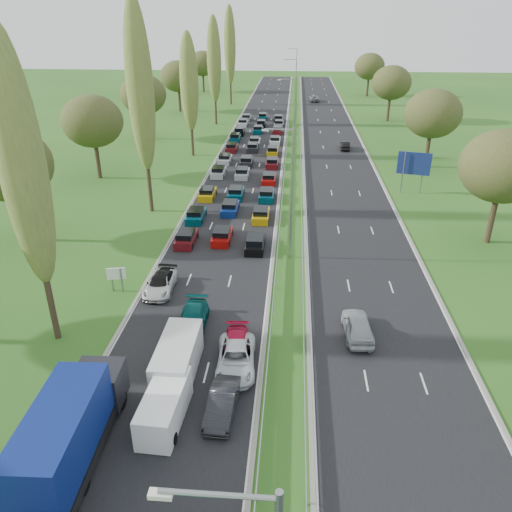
# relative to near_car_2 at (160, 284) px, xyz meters

# --- Properties ---
(ground) EXTENTS (260.00, 260.00, 0.00)m
(ground) POSITION_rel_near_car_2_xyz_m (10.42, 44.09, -0.68)
(ground) COLOR #28561B
(ground) RESTS_ON ground
(near_carriageway) EXTENTS (10.50, 215.00, 0.04)m
(near_carriageway) POSITION_rel_near_car_2_xyz_m (3.67, 46.59, -0.68)
(near_carriageway) COLOR black
(near_carriageway) RESTS_ON ground
(far_carriageway) EXTENTS (10.50, 215.00, 0.04)m
(far_carriageway) POSITION_rel_near_car_2_xyz_m (17.17, 46.59, -0.68)
(far_carriageway) COLOR black
(far_carriageway) RESTS_ON ground
(central_reservation) EXTENTS (2.36, 215.00, 0.32)m
(central_reservation) POSITION_rel_near_car_2_xyz_m (10.42, 46.59, -0.13)
(central_reservation) COLOR gray
(central_reservation) RESTS_ON ground
(lamp_columns) EXTENTS (0.18, 140.18, 12.00)m
(lamp_columns) POSITION_rel_near_car_2_xyz_m (10.42, 42.09, 5.32)
(lamp_columns) COLOR gray
(lamp_columns) RESTS_ON ground
(poplar_row) EXTENTS (2.80, 127.80, 22.44)m
(poplar_row) POSITION_rel_near_car_2_xyz_m (-5.58, 32.25, 11.70)
(poplar_row) COLOR #2D2116
(poplar_row) RESTS_ON ground
(woodland_left) EXTENTS (8.00, 166.00, 11.10)m
(woodland_left) POSITION_rel_near_car_2_xyz_m (-16.08, 26.71, 7.00)
(woodland_left) COLOR #2D2116
(woodland_left) RESTS_ON ground
(woodland_right) EXTENTS (8.00, 153.00, 11.10)m
(woodland_right) POSITION_rel_near_car_2_xyz_m (29.92, 30.75, 7.00)
(woodland_right) COLOR #2D2116
(woodland_right) RESTS_ON ground
(traffic_queue_fill) EXTENTS (9.10, 69.16, 0.80)m
(traffic_queue_fill) POSITION_rel_near_car_2_xyz_m (3.66, 41.52, -0.24)
(traffic_queue_fill) COLOR #590F14
(traffic_queue_fill) RESTS_ON ground
(near_car_2) EXTENTS (2.39, 4.86, 1.33)m
(near_car_2) POSITION_rel_near_car_2_xyz_m (0.00, 0.00, 0.00)
(near_car_2) COLOR silver
(near_car_2) RESTS_ON near_carriageway
(near_car_3) EXTENTS (2.21, 4.77, 1.35)m
(near_car_3) POSITION_rel_near_car_2_xyz_m (-0.02, 0.03, 0.01)
(near_car_3) COLOR black
(near_car_3) RESTS_ON near_carriageway
(near_car_7) EXTENTS (2.11, 4.91, 1.41)m
(near_car_7) POSITION_rel_near_car_2_xyz_m (3.65, -4.99, 0.04)
(near_car_7) COLOR #044A49
(near_car_7) RESTS_ON near_carriageway
(near_car_9) EXTENTS (1.73, 4.38, 1.42)m
(near_car_9) POSITION_rel_near_car_2_xyz_m (6.94, -13.35, 0.04)
(near_car_9) COLOR black
(near_car_9) RESTS_ON near_carriageway
(near_car_10) EXTENTS (2.74, 5.35, 1.44)m
(near_car_10) POSITION_rel_near_car_2_xyz_m (7.26, -9.26, 0.06)
(near_car_10) COLOR silver
(near_car_10) RESTS_ON near_carriageway
(near_car_11) EXTENTS (2.07, 4.63, 1.32)m
(near_car_11) POSITION_rel_near_car_2_xyz_m (7.10, -8.07, -0.01)
(near_car_11) COLOR #B80B30
(near_car_11) RESTS_ON near_carriageway
(far_car_0) EXTENTS (2.08, 4.75, 1.59)m
(far_car_0) POSITION_rel_near_car_2_xyz_m (15.36, -5.10, 0.13)
(far_car_0) COLOR #A1A6AA
(far_car_0) RESTS_ON far_carriageway
(far_car_1) EXTENTS (1.56, 4.16, 1.36)m
(far_car_1) POSITION_rel_near_car_2_xyz_m (18.93, 48.74, 0.01)
(far_car_1) COLOR black
(far_car_1) RESTS_ON far_carriageway
(far_car_2) EXTENTS (2.62, 5.40, 1.48)m
(far_car_2) POSITION_rel_near_car_2_xyz_m (15.28, 98.96, 0.08)
(far_car_2) COLOR slate
(far_car_2) RESTS_ON far_carriageway
(blue_lorry) EXTENTS (2.64, 9.50, 4.01)m
(blue_lorry) POSITION_rel_near_car_2_xyz_m (-0.02, -17.07, 1.39)
(blue_lorry) COLOR black
(blue_lorry) RESTS_ON near_carriageway
(white_van_front) EXTENTS (2.23, 5.69, 2.29)m
(white_van_front) POSITION_rel_near_car_2_xyz_m (3.70, -9.80, 0.49)
(white_van_front) COLOR silver
(white_van_front) RESTS_ON near_carriageway
(white_van_rear) EXTENTS (1.94, 4.96, 1.99)m
(white_van_rear) POSITION_rel_near_car_2_xyz_m (3.87, -13.96, 0.34)
(white_van_rear) COLOR white
(white_van_rear) RESTS_ON near_carriageway
(info_sign) EXTENTS (1.49, 0.39, 2.10)m
(info_sign) POSITION_rel_near_car_2_xyz_m (-3.48, -0.23, 0.69)
(info_sign) COLOR gray
(info_sign) RESTS_ON ground
(direction_sign) EXTENTS (3.91, 1.06, 5.20)m
(direction_sign) POSITION_rel_near_car_2_xyz_m (25.32, 26.80, 2.89)
(direction_sign) COLOR gray
(direction_sign) RESTS_ON ground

